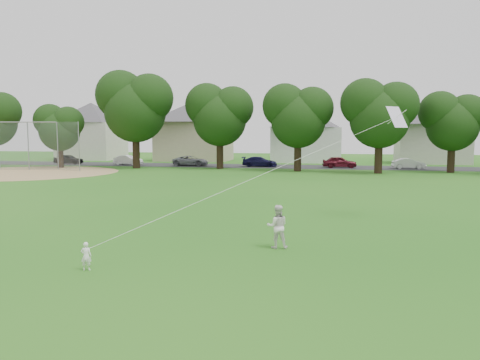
% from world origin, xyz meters
% --- Properties ---
extents(ground, '(160.00, 160.00, 0.00)m').
position_xyz_m(ground, '(0.00, 0.00, 0.00)').
color(ground, '#1D5D15').
rests_on(ground, ground).
extents(street, '(90.00, 7.00, 0.01)m').
position_xyz_m(street, '(0.00, 42.00, 0.01)').
color(street, '#2D2D30').
rests_on(street, ground).
extents(dirt_infield, '(18.00, 18.00, 0.02)m').
position_xyz_m(dirt_infield, '(-26.00, 28.00, 0.01)').
color(dirt_infield, '#9E7F51').
rests_on(dirt_infield, ground).
extents(toddler, '(0.33, 0.25, 0.80)m').
position_xyz_m(toddler, '(-2.77, -0.91, 0.40)').
color(toddler, white).
rests_on(toddler, ground).
extents(older_boy, '(0.79, 0.67, 1.44)m').
position_xyz_m(older_boy, '(2.07, 2.69, 0.72)').
color(older_boy, white).
rests_on(older_boy, ground).
extents(kite, '(5.18, 5.48, 14.04)m').
position_xyz_m(kite, '(1.84, 4.01, 2.53)').
color(kite, white).
rests_on(kite, ground).
extents(baseball_backstop, '(11.09, 4.41, 5.02)m').
position_xyz_m(baseball_backstop, '(-27.63, 30.75, 2.51)').
color(baseball_backstop, gray).
rests_on(baseball_backstop, ground).
extents(tree_row, '(79.44, 9.56, 11.05)m').
position_xyz_m(tree_row, '(3.98, 35.61, 6.38)').
color(tree_row, black).
rests_on(tree_row, ground).
extents(parked_cars, '(44.45, 2.04, 1.29)m').
position_xyz_m(parked_cars, '(-9.06, 41.00, 0.61)').
color(parked_cars, black).
rests_on(parked_cars, ground).
extents(house_row, '(76.74, 14.24, 10.21)m').
position_xyz_m(house_row, '(0.17, 52.00, 4.98)').
color(house_row, silver).
rests_on(house_row, ground).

